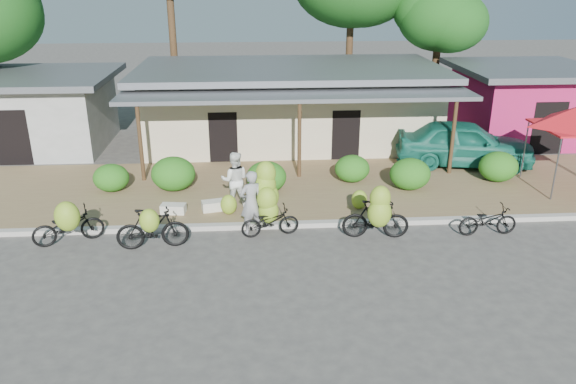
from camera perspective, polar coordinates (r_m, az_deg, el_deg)
name	(u,v)px	position (r m, az deg, el deg)	size (l,w,h in m)	color
ground	(319,258)	(15.02, 3.14, -6.72)	(100.00, 100.00, 0.00)	#454340
sidewalk	(302,189)	(19.52, 1.41, 0.35)	(60.00, 6.00, 0.12)	olive
curb	(311,224)	(16.76, 2.34, -3.28)	(60.00, 0.25, 0.15)	#A8A399
shop_main	(290,104)	(24.71, 0.19, 8.90)	(13.00, 8.50, 3.35)	beige
shop_pink	(523,102)	(27.57, 22.77, 8.46)	(6.00, 6.00, 3.25)	#BA1C57
shop_grey	(32,110)	(26.43, -24.58, 7.57)	(7.00, 6.00, 3.15)	#B0AFAA
tree_near_right	(436,15)	(29.24, 14.77, 17.00)	(4.23, 4.03, 6.74)	#442F1B
hedge_0	(111,178)	(19.92, -17.53, 1.39)	(1.20, 1.08, 0.94)	#1B5F15
hedge_1	(173,174)	(19.44, -11.58, 1.83)	(1.49, 1.34, 1.16)	#1B5F15
hedge_2	(266,177)	(18.92, -2.21, 1.54)	(1.36, 1.22, 1.06)	#1B5F15
hedge_3	(352,169)	(20.00, 6.54, 2.38)	(1.23, 1.11, 0.96)	#1B5F15
hedge_4	(410,174)	(19.59, 12.29, 1.80)	(1.39, 1.25, 1.08)	#1B5F15
hedge_5	(498,167)	(21.26, 20.59, 2.43)	(1.37, 1.24, 1.07)	#1B5F15
bike_far_left	(68,224)	(16.60, -21.46, -3.07)	(2.03, 1.55, 1.48)	black
bike_left	(152,228)	(15.62, -13.64, -3.55)	(2.00, 1.24, 1.44)	black
bike_center	(268,205)	(16.15, -2.08, -1.31)	(1.75, 1.26, 2.08)	black
bike_right	(377,216)	(15.82, 9.01, -2.41)	(1.93, 1.27, 1.81)	black
bike_far_right	(488,220)	(17.08, 19.63, -2.74)	(1.73, 0.66, 0.90)	black
loose_banana_a	(229,205)	(17.30, -6.05, -1.28)	(0.50, 0.43, 0.63)	#91C030
loose_banana_b	(267,206)	(17.02, -2.20, -1.42)	(0.57, 0.48, 0.71)	#91C030
loose_banana_c	(359,200)	(17.74, 7.26, -0.76)	(0.50, 0.42, 0.62)	#91C030
sack_near	(216,205)	(17.73, -7.35, -1.35)	(0.85, 0.40, 0.30)	silver
sack_far	(173,209)	(17.72, -11.57, -1.67)	(0.75, 0.38, 0.28)	silver
vendor	(251,202)	(16.05, -3.78, -1.06)	(0.69, 0.46, 1.90)	gray
bystander	(235,180)	(17.60, -5.42, 1.22)	(0.88, 0.69, 1.81)	white
teal_van	(465,143)	(22.56, 17.52, 4.76)	(2.06, 5.11, 1.74)	#176A57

